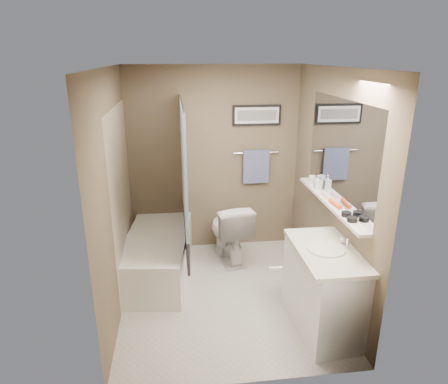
{
  "coord_description": "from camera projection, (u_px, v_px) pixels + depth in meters",
  "views": [
    {
      "loc": [
        -0.48,
        -3.75,
        2.51
      ],
      "look_at": [
        0.0,
        0.15,
        1.15
      ],
      "focal_mm": 32.0,
      "sensor_mm": 36.0,
      "label": 1
    }
  ],
  "objects": [
    {
      "name": "ground",
      "position": [
        226.0,
        295.0,
        4.39
      ],
      "size": [
        2.5,
        2.5,
        0.0
      ],
      "primitive_type": "plane",
      "color": "beige",
      "rests_on": "ground"
    },
    {
      "name": "ceiling",
      "position": [
        226.0,
        69.0,
        3.61
      ],
      "size": [
        2.2,
        2.5,
        0.04
      ],
      "primitive_type": "cube",
      "color": "silver",
      "rests_on": "wall_back"
    },
    {
      "name": "wall_back",
      "position": [
        214.0,
        161.0,
        5.15
      ],
      "size": [
        2.2,
        0.04,
        2.4
      ],
      "primitive_type": "cube",
      "color": "brown",
      "rests_on": "ground"
    },
    {
      "name": "wall_front",
      "position": [
        248.0,
        248.0,
        2.85
      ],
      "size": [
        2.2,
        0.04,
        2.4
      ],
      "primitive_type": "cube",
      "color": "brown",
      "rests_on": "ground"
    },
    {
      "name": "wall_left",
      "position": [
        116.0,
        197.0,
        3.88
      ],
      "size": [
        0.04,
        2.5,
        2.4
      ],
      "primitive_type": "cube",
      "color": "brown",
      "rests_on": "ground"
    },
    {
      "name": "wall_right",
      "position": [
        329.0,
        188.0,
        4.12
      ],
      "size": [
        0.04,
        2.5,
        2.4
      ],
      "primitive_type": "cube",
      "color": "brown",
      "rests_on": "ground"
    },
    {
      "name": "tile_surround",
      "position": [
        122.0,
        198.0,
        4.41
      ],
      "size": [
        0.02,
        1.55,
        2.0
      ],
      "primitive_type": "cube",
      "color": "#C5B095",
      "rests_on": "wall_left"
    },
    {
      "name": "curtain_rod",
      "position": [
        182.0,
        101.0,
        4.14
      ],
      "size": [
        0.02,
        1.55,
        0.02
      ],
      "primitive_type": "cylinder",
      "rotation": [
        1.57,
        0.0,
        0.0
      ],
      "color": "silver",
      "rests_on": "wall_left"
    },
    {
      "name": "curtain_upper",
      "position": [
        184.0,
        161.0,
        4.36
      ],
      "size": [
        0.03,
        1.45,
        1.28
      ],
      "primitive_type": "cube",
      "color": "white",
      "rests_on": "curtain_rod"
    },
    {
      "name": "curtain_lower",
      "position": [
        186.0,
        230.0,
        4.63
      ],
      "size": [
        0.03,
        1.45,
        0.36
      ],
      "primitive_type": "cube",
      "color": "#232741",
      "rests_on": "curtain_rod"
    },
    {
      "name": "mirror",
      "position": [
        340.0,
        152.0,
        3.85
      ],
      "size": [
        0.02,
        1.6,
        1.0
      ],
      "primitive_type": "cube",
      "color": "silver",
      "rests_on": "wall_right"
    },
    {
      "name": "shelf",
      "position": [
        330.0,
        202.0,
        4.01
      ],
      "size": [
        0.12,
        1.6,
        0.03
      ],
      "primitive_type": "cube",
      "color": "silver",
      "rests_on": "wall_right"
    },
    {
      "name": "towel_bar",
      "position": [
        256.0,
        153.0,
        5.17
      ],
      "size": [
        0.6,
        0.02,
        0.02
      ],
      "primitive_type": "cylinder",
      "rotation": [
        0.0,
        1.57,
        0.0
      ],
      "color": "silver",
      "rests_on": "wall_back"
    },
    {
      "name": "towel",
      "position": [
        256.0,
        166.0,
        5.21
      ],
      "size": [
        0.34,
        0.05,
        0.44
      ],
      "primitive_type": "cube",
      "color": "#7F8CB9",
      "rests_on": "towel_bar"
    },
    {
      "name": "art_frame",
      "position": [
        257.0,
        115.0,
        5.03
      ],
      "size": [
        0.62,
        0.02,
        0.26
      ],
      "primitive_type": "cube",
      "color": "black",
      "rests_on": "wall_back"
    },
    {
      "name": "art_mat",
      "position": [
        257.0,
        115.0,
        5.02
      ],
      "size": [
        0.56,
        0.0,
        0.2
      ],
      "primitive_type": "cube",
      "color": "white",
      "rests_on": "art_frame"
    },
    {
      "name": "art_image",
      "position": [
        257.0,
        115.0,
        5.01
      ],
      "size": [
        0.5,
        0.0,
        0.13
      ],
      "primitive_type": "cube",
      "color": "#595959",
      "rests_on": "art_mat"
    },
    {
      "name": "door",
      "position": [
        320.0,
        269.0,
        2.96
      ],
      "size": [
        0.8,
        0.02,
        2.0
      ],
      "primitive_type": "cube",
      "color": "silver",
      "rests_on": "wall_front"
    },
    {
      "name": "door_handle",
      "position": [
        275.0,
        268.0,
        2.97
      ],
      "size": [
        0.1,
        0.02,
        0.02
      ],
      "primitive_type": "cylinder",
      "rotation": [
        0.0,
        1.57,
        0.0
      ],
      "color": "silver",
      "rests_on": "door"
    },
    {
      "name": "bathtub",
      "position": [
        157.0,
        255.0,
        4.73
      ],
      "size": [
        0.87,
        1.57,
        0.5
      ],
      "primitive_type": "cube",
      "rotation": [
        0.0,
        0.0,
        -0.12
      ],
      "color": "white",
      "rests_on": "ground"
    },
    {
      "name": "tub_rim",
      "position": [
        156.0,
        236.0,
        4.65
      ],
      "size": [
        0.56,
        1.36,
        0.02
      ],
      "primitive_type": "cube",
      "color": "white",
      "rests_on": "bathtub"
    },
    {
      "name": "toilet",
      "position": [
        229.0,
        231.0,
        5.05
      ],
      "size": [
        0.57,
        0.83,
        0.78
      ],
      "primitive_type": "imported",
      "rotation": [
        0.0,
        0.0,
        3.32
      ],
      "color": "white",
      "rests_on": "ground"
    },
    {
      "name": "vanity",
      "position": [
        324.0,
        291.0,
        3.75
      ],
      "size": [
        0.56,
        0.93,
        0.8
      ],
      "primitive_type": "cube",
      "rotation": [
        0.0,
        0.0,
        0.07
      ],
      "color": "white",
      "rests_on": "ground"
    },
    {
      "name": "countertop",
      "position": [
        327.0,
        251.0,
        3.61
      ],
      "size": [
        0.54,
        0.96,
        0.04
      ],
      "primitive_type": "cube",
      "color": "beige",
      "rests_on": "vanity"
    },
    {
      "name": "sink_basin",
      "position": [
        326.0,
        249.0,
        3.6
      ],
      "size": [
        0.34,
        0.34,
        0.01
      ],
      "primitive_type": "cylinder",
      "color": "silver",
      "rests_on": "countertop"
    },
    {
      "name": "faucet_spout",
      "position": [
        348.0,
        243.0,
        3.61
      ],
      "size": [
        0.02,
        0.02,
        0.1
      ],
      "primitive_type": "cylinder",
      "color": "white",
      "rests_on": "countertop"
    },
    {
      "name": "faucet_knob",
      "position": [
        343.0,
        240.0,
        3.71
      ],
      "size": [
        0.05,
        0.05,
        0.05
      ],
      "primitive_type": "sphere",
      "color": "silver",
      "rests_on": "countertop"
    },
    {
      "name": "candle_bowl_near",
      "position": [
        352.0,
        219.0,
        3.51
      ],
      "size": [
        0.09,
        0.09,
        0.04
      ],
      "primitive_type": "cylinder",
      "color": "black",
      "rests_on": "shelf"
    },
    {
      "name": "candle_bowl_far",
      "position": [
        346.0,
        214.0,
        3.62
      ],
      "size": [
        0.09,
        0.09,
        0.04
      ],
      "primitive_type": "cylinder",
      "color": "black",
      "rests_on": "shelf"
    },
    {
      "name": "hair_brush_front",
      "position": [
        335.0,
        203.0,
        3.87
      ],
      "size": [
        0.06,
        0.22,
        0.04
      ],
      "primitive_type": "cylinder",
      "rotation": [
        1.57,
        0.0,
        0.08
      ],
      "color": "#E64B20",
      "rests_on": "shelf"
    },
    {
      "name": "pink_comb",
      "position": [
        324.0,
        195.0,
        4.15
      ],
      "size": [
        0.03,
        0.16,
        0.01
      ],
      "primitive_type": "cube",
      "rotation": [
        0.0,
        0.0,
        -0.02
      ],
      "color": "pink",
      "rests_on": "shelf"
    },
    {
      "name": "glass_jar",
      "position": [
        312.0,
        180.0,
        4.5
      ],
      "size": [
        0.08,
        0.08,
        0.1
      ],
      "primitive_type": "cylinder",
      "color": "silver",
      "rests_on": "shelf"
    },
    {
      "name": "soap_bottle",
      "position": [
        318.0,
        182.0,
        4.33
      ],
      "size": [
        0.07,
        0.07,
        0.15
      ],
      "primitive_type": "imported",
      "rotation": [
        0.0,
        0.0,
        -0.01
      ],
      "color": "#999999",
      "rests_on": "shelf"
    }
  ]
}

